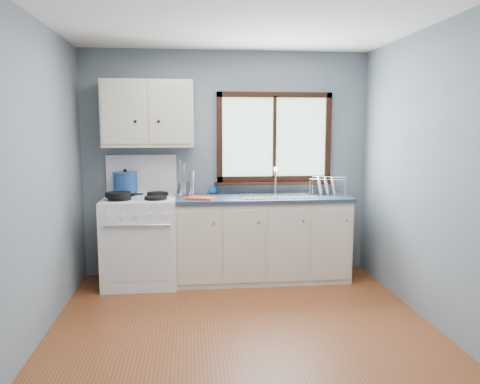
{
  "coord_description": "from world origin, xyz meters",
  "views": [
    {
      "loc": [
        -0.42,
        -3.46,
        1.64
      ],
      "look_at": [
        0.05,
        0.9,
        1.05
      ],
      "focal_mm": 35.0,
      "sensor_mm": 36.0,
      "label": 1
    }
  ],
  "objects": [
    {
      "name": "floor",
      "position": [
        0.0,
        0.0,
        -0.01
      ],
      "size": [
        3.2,
        3.6,
        0.02
      ],
      "primitive_type": "cube",
      "color": "brown",
      "rests_on": "ground"
    },
    {
      "name": "ceiling",
      "position": [
        0.0,
        0.0,
        2.51
      ],
      "size": [
        3.2,
        3.6,
        0.02
      ],
      "primitive_type": "cube",
      "color": "white",
      "rests_on": "wall_back"
    },
    {
      "name": "wall_back",
      "position": [
        0.0,
        1.81,
        1.25
      ],
      "size": [
        3.2,
        0.02,
        2.5
      ],
      "primitive_type": "cube",
      "color": "slate",
      "rests_on": "ground"
    },
    {
      "name": "wall_front",
      "position": [
        0.0,
        -1.81,
        1.25
      ],
      "size": [
        3.2,
        0.02,
        2.5
      ],
      "primitive_type": "cube",
      "color": "slate",
      "rests_on": "ground"
    },
    {
      "name": "wall_left",
      "position": [
        -1.61,
        0.0,
        1.25
      ],
      "size": [
        0.02,
        3.6,
        2.5
      ],
      "primitive_type": "cube",
      "color": "slate",
      "rests_on": "ground"
    },
    {
      "name": "wall_right",
      "position": [
        1.61,
        0.0,
        1.25
      ],
      "size": [
        0.02,
        3.6,
        2.5
      ],
      "primitive_type": "cube",
      "color": "slate",
      "rests_on": "ground"
    },
    {
      "name": "gas_range",
      "position": [
        -0.95,
        1.47,
        0.49
      ],
      "size": [
        0.76,
        0.69,
        1.36
      ],
      "color": "white",
      "rests_on": "floor"
    },
    {
      "name": "base_cabinets",
      "position": [
        0.36,
        1.49,
        0.41
      ],
      "size": [
        1.85,
        0.6,
        0.88
      ],
      "color": "beige",
      "rests_on": "floor"
    },
    {
      "name": "countertop",
      "position": [
        0.36,
        1.49,
        0.9
      ],
      "size": [
        1.89,
        0.64,
        0.04
      ],
      "primitive_type": "cube",
      "color": "#222C44",
      "rests_on": "base_cabinets"
    },
    {
      "name": "sink",
      "position": [
        0.54,
        1.49,
        0.86
      ],
      "size": [
        0.84,
        0.46,
        0.44
      ],
      "color": "silver",
      "rests_on": "countertop"
    },
    {
      "name": "window",
      "position": [
        0.54,
        1.77,
        1.48
      ],
      "size": [
        1.36,
        0.1,
        1.03
      ],
      "color": "#9EC6A8",
      "rests_on": "wall_back"
    },
    {
      "name": "upper_cabinets",
      "position": [
        -0.85,
        1.63,
        1.8
      ],
      "size": [
        0.95,
        0.35,
        0.7
      ],
      "color": "beige",
      "rests_on": "wall_back"
    },
    {
      "name": "skillet",
      "position": [
        -1.14,
        1.31,
        0.98
      ],
      "size": [
        0.38,
        0.27,
        0.05
      ],
      "rotation": [
        0.0,
        0.0,
        0.09
      ],
      "color": "black",
      "rests_on": "gas_range"
    },
    {
      "name": "stockpot",
      "position": [
        -1.11,
        1.62,
        1.08
      ],
      "size": [
        0.33,
        0.33,
        0.26
      ],
      "rotation": [
        0.0,
        0.0,
        -0.27
      ],
      "color": "navy",
      "rests_on": "gas_range"
    },
    {
      "name": "utensil_crock",
      "position": [
        -0.5,
        1.62,
        1.0
      ],
      "size": [
        0.14,
        0.14,
        0.39
      ],
      "rotation": [
        0.0,
        0.0,
        0.15
      ],
      "color": "silver",
      "rests_on": "countertop"
    },
    {
      "name": "thermos",
      "position": [
        -0.4,
        1.58,
        1.06
      ],
      "size": [
        0.08,
        0.08,
        0.28
      ],
      "primitive_type": "cylinder",
      "rotation": [
        0.0,
        0.0,
        0.34
      ],
      "color": "silver",
      "rests_on": "countertop"
    },
    {
      "name": "soap_bottle",
      "position": [
        -0.16,
        1.74,
        1.04
      ],
      "size": [
        0.1,
        0.1,
        0.23
      ],
      "primitive_type": "imported",
      "rotation": [
        0.0,
        0.0,
        0.06
      ],
      "color": "blue",
      "rests_on": "countertop"
    },
    {
      "name": "dish_towel",
      "position": [
        -0.31,
        1.36,
        0.93
      ],
      "size": [
        0.33,
        0.28,
        0.02
      ],
      "primitive_type": "cube",
      "rotation": [
        0.0,
        0.0,
        -0.37
      ],
      "color": "red",
      "rests_on": "countertop"
    },
    {
      "name": "dish_rack",
      "position": [
        1.09,
        1.52,
        0.97
      ],
      "size": [
        0.47,
        0.42,
        0.2
      ],
      "rotation": [
        0.0,
        0.0,
        -0.37
      ],
      "color": "silver",
      "rests_on": "countertop"
    }
  ]
}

